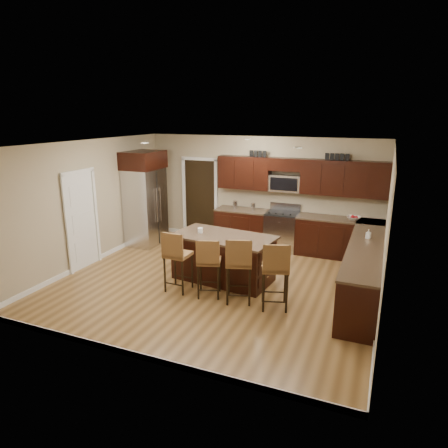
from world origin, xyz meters
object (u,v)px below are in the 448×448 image
at_px(stool_mid, 209,261).
at_px(stool_right, 239,263).
at_px(range, 282,231).
at_px(island, 223,259).
at_px(stool_extra, 276,268).
at_px(stool_left, 176,254).
at_px(refrigerator, 145,198).

distance_m(stool_mid, stool_right, 0.58).
distance_m(range, stool_right, 3.10).
xyz_separation_m(island, stool_extra, (1.29, -0.85, 0.32)).
xyz_separation_m(range, stool_mid, (-0.55, -3.08, 0.22)).
xyz_separation_m(range, stool_extra, (0.68, -3.09, 0.27)).
xyz_separation_m(island, stool_left, (-0.59, -0.85, 0.30)).
relative_size(range, refrigerator, 0.47).
xyz_separation_m(stool_mid, refrigerator, (-2.75, 2.22, 0.51)).
relative_size(stool_right, refrigerator, 0.51).
height_order(range, island, range).
bearing_deg(stool_right, range, 72.58).
distance_m(stool_mid, refrigerator, 3.57).
relative_size(range, stool_extra, 0.93).
bearing_deg(stool_left, stool_right, 1.32).
height_order(range, stool_extra, stool_extra).
distance_m(range, island, 2.32).
bearing_deg(island, stool_extra, -26.42).
bearing_deg(island, stool_mid, -78.84).
bearing_deg(refrigerator, stool_mid, -38.88).
height_order(island, stool_right, stool_right).
distance_m(stool_left, refrigerator, 3.09).
height_order(range, stool_left, stool_left).
bearing_deg(stool_mid, refrigerator, 122.57).
distance_m(stool_left, stool_right, 1.23).
distance_m(range, stool_left, 3.32).
relative_size(stool_left, stool_mid, 1.05).
bearing_deg(stool_extra, refrigerator, 132.84).
relative_size(range, stool_mid, 1.00).
bearing_deg(stool_left, stool_extra, 1.29).
relative_size(stool_left, refrigerator, 0.50).
relative_size(stool_left, stool_extra, 0.98).
distance_m(island, stool_right, 1.11).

